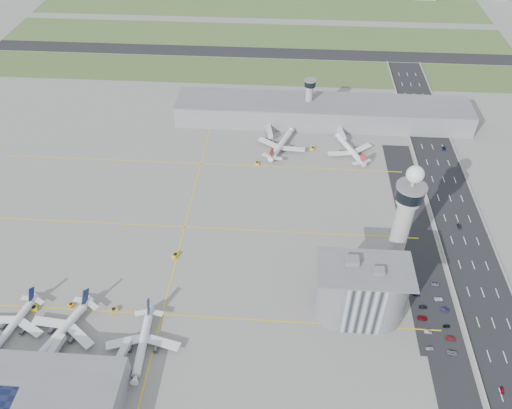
# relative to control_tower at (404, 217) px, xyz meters

# --- Properties ---
(ground) EXTENTS (1000.00, 1000.00, 0.00)m
(ground) POSITION_rel_control_tower_xyz_m (-72.00, -8.00, -35.04)
(ground) COLOR gray
(grass_strip_0) EXTENTS (480.00, 50.00, 0.08)m
(grass_strip_0) POSITION_rel_control_tower_xyz_m (-92.00, 217.00, -35.00)
(grass_strip_0) COLOR #3F5629
(grass_strip_0) RESTS_ON ground
(grass_strip_1) EXTENTS (480.00, 60.00, 0.08)m
(grass_strip_1) POSITION_rel_control_tower_xyz_m (-92.00, 292.00, -35.00)
(grass_strip_1) COLOR #425F2D
(grass_strip_1) RESTS_ON ground
(grass_strip_2) EXTENTS (480.00, 70.00, 0.08)m
(grass_strip_2) POSITION_rel_control_tower_xyz_m (-92.00, 372.00, -35.00)
(grass_strip_2) COLOR #425A2A
(grass_strip_2) RESTS_ON ground
(runway) EXTENTS (480.00, 22.00, 0.10)m
(runway) POSITION_rel_control_tower_xyz_m (-92.00, 254.00, -34.98)
(runway) COLOR black
(runway) RESTS_ON ground
(highway) EXTENTS (28.00, 500.00, 0.10)m
(highway) POSITION_rel_control_tower_xyz_m (43.00, -8.00, -34.99)
(highway) COLOR black
(highway) RESTS_ON ground
(barrier_left) EXTENTS (0.60, 500.00, 1.20)m
(barrier_left) POSITION_rel_control_tower_xyz_m (29.00, -8.00, -34.44)
(barrier_left) COLOR #9E9E99
(barrier_left) RESTS_ON ground
(barrier_right) EXTENTS (0.60, 500.00, 1.20)m
(barrier_right) POSITION_rel_control_tower_xyz_m (57.00, -8.00, -34.44)
(barrier_right) COLOR #9E9E99
(barrier_right) RESTS_ON ground
(landside_road) EXTENTS (18.00, 260.00, 0.08)m
(landside_road) POSITION_rel_control_tower_xyz_m (18.00, -18.00, -35.00)
(landside_road) COLOR black
(landside_road) RESTS_ON ground
(parking_lot) EXTENTS (20.00, 44.00, 0.10)m
(parking_lot) POSITION_rel_control_tower_xyz_m (16.00, -30.00, -34.99)
(parking_lot) COLOR black
(parking_lot) RESTS_ON ground
(taxiway_line_h_0) EXTENTS (260.00, 0.60, 0.01)m
(taxiway_line_h_0) POSITION_rel_control_tower_xyz_m (-112.00, -38.00, -35.04)
(taxiway_line_h_0) COLOR yellow
(taxiway_line_h_0) RESTS_ON ground
(taxiway_line_h_1) EXTENTS (260.00, 0.60, 0.01)m
(taxiway_line_h_1) POSITION_rel_control_tower_xyz_m (-112.00, 22.00, -35.04)
(taxiway_line_h_1) COLOR yellow
(taxiway_line_h_1) RESTS_ON ground
(taxiway_line_h_2) EXTENTS (260.00, 0.60, 0.01)m
(taxiway_line_h_2) POSITION_rel_control_tower_xyz_m (-112.00, 82.00, -35.04)
(taxiway_line_h_2) COLOR yellow
(taxiway_line_h_2) RESTS_ON ground
(taxiway_line_v) EXTENTS (0.60, 260.00, 0.01)m
(taxiway_line_v) POSITION_rel_control_tower_xyz_m (-112.00, 22.00, -35.04)
(taxiway_line_v) COLOR yellow
(taxiway_line_v) RESTS_ON ground
(control_tower) EXTENTS (14.00, 14.00, 64.50)m
(control_tower) POSITION_rel_control_tower_xyz_m (0.00, 0.00, 0.00)
(control_tower) COLOR #ADAAA5
(control_tower) RESTS_ON ground
(secondary_tower) EXTENTS (8.60, 8.60, 31.90)m
(secondary_tower) POSITION_rel_control_tower_xyz_m (-42.00, 142.00, -16.24)
(secondary_tower) COLOR #ADAAA5
(secondary_tower) RESTS_ON ground
(admin_building) EXTENTS (42.00, 24.00, 33.50)m
(admin_building) POSITION_rel_control_tower_xyz_m (-20.01, -30.00, -19.74)
(admin_building) COLOR #B2B2B7
(admin_building) RESTS_ON ground
(terminal_pier) EXTENTS (210.00, 32.00, 15.80)m
(terminal_pier) POSITION_rel_control_tower_xyz_m (-32.00, 140.00, -27.14)
(terminal_pier) COLOR gray
(terminal_pier) RESTS_ON ground
(near_terminal) EXTENTS (84.00, 42.00, 13.00)m
(near_terminal) POSITION_rel_control_tower_xyz_m (-160.07, -90.02, -28.62)
(near_terminal) COLOR gray
(near_terminal) RESTS_ON ground
(airplane_near_a) EXTENTS (37.31, 41.34, 9.96)m
(airplane_near_a) POSITION_rel_control_tower_xyz_m (-178.13, -50.65, -30.06)
(airplane_near_a) COLOR white
(airplane_near_a) RESTS_ON ground
(airplane_near_b) EXTENTS (46.47, 49.96, 11.31)m
(airplane_near_b) POSITION_rel_control_tower_xyz_m (-154.54, -52.34, -29.39)
(airplane_near_b) COLOR white
(airplane_near_b) RESTS_ON ground
(airplane_near_c) EXTENTS (35.56, 41.18, 11.07)m
(airplane_near_c) POSITION_rel_control_tower_xyz_m (-116.43, -56.72, -29.51)
(airplane_near_c) COLOR white
(airplane_near_c) RESTS_ON ground
(airplane_far_a) EXTENTS (45.95, 49.60, 11.30)m
(airplane_far_a) POSITION_rel_control_tower_xyz_m (-59.91, 104.03, -29.39)
(airplane_far_a) COLOR white
(airplane_far_a) RESTS_ON ground
(airplane_far_b) EXTENTS (45.49, 48.39, 10.75)m
(airplane_far_b) POSITION_rel_control_tower_xyz_m (-14.22, 101.36, -29.67)
(airplane_far_b) COLOR white
(airplane_far_b) RESTS_ON ground
(jet_bridge_near_1) EXTENTS (5.39, 14.31, 5.70)m
(jet_bridge_near_1) POSITION_rel_control_tower_xyz_m (-155.00, -69.00, -32.19)
(jet_bridge_near_1) COLOR silver
(jet_bridge_near_1) RESTS_ON ground
(jet_bridge_near_2) EXTENTS (5.39, 14.31, 5.70)m
(jet_bridge_near_2) POSITION_rel_control_tower_xyz_m (-125.00, -69.00, -32.19)
(jet_bridge_near_2) COLOR silver
(jet_bridge_near_2) RESTS_ON ground
(jet_bridge_far_0) EXTENTS (5.39, 14.31, 5.70)m
(jet_bridge_far_0) POSITION_rel_control_tower_xyz_m (-70.00, 124.00, -32.19)
(jet_bridge_far_0) COLOR silver
(jet_bridge_far_0) RESTS_ON ground
(jet_bridge_far_1) EXTENTS (5.39, 14.31, 5.70)m
(jet_bridge_far_1) POSITION_rel_control_tower_xyz_m (-20.00, 124.00, -32.19)
(jet_bridge_far_1) COLOR silver
(jet_bridge_far_1) RESTS_ON ground
(tug_0) EXTENTS (3.62, 4.24, 2.08)m
(tug_0) POSITION_rel_control_tower_xyz_m (-173.41, -39.22, -34.00)
(tug_0) COLOR yellow
(tug_0) RESTS_ON ground
(tug_1) EXTENTS (3.34, 3.19, 1.60)m
(tug_1) POSITION_rel_control_tower_xyz_m (-156.72, -35.90, -34.24)
(tug_1) COLOR orange
(tug_1) RESTS_ON ground
(tug_2) EXTENTS (4.28, 3.95, 2.05)m
(tug_2) POSITION_rel_control_tower_xyz_m (-135.26, -37.60, -34.02)
(tug_2) COLOR yellow
(tug_2) RESTS_ON ground
(tug_3) EXTENTS (3.80, 4.35, 2.11)m
(tug_3) POSITION_rel_control_tower_xyz_m (-112.83, -0.60, -33.98)
(tug_3) COLOR #EAB50B
(tug_3) RESTS_ON ground
(tug_4) EXTENTS (2.31, 3.30, 1.89)m
(tug_4) POSITION_rel_control_tower_xyz_m (-75.28, 84.04, -34.09)
(tug_4) COLOR yellow
(tug_4) RESTS_ON ground
(tug_5) EXTENTS (3.72, 3.96, 1.90)m
(tug_5) POSITION_rel_control_tower_xyz_m (-38.64, 103.41, -34.09)
(tug_5) COLOR yellow
(tug_5) RESTS_ON ground
(car_lot_0) EXTENTS (3.73, 1.96, 1.21)m
(car_lot_0) POSITION_rel_control_tower_xyz_m (10.61, -48.17, -34.44)
(car_lot_0) COLOR #B2B1C5
(car_lot_0) RESTS_ON ground
(car_lot_1) EXTENTS (3.52, 1.31, 1.15)m
(car_lot_1) POSITION_rel_control_tower_xyz_m (11.54, -39.54, -34.47)
(car_lot_1) COLOR #9F9F9F
(car_lot_1) RESTS_ON ground
(car_lot_2) EXTENTS (4.69, 2.45, 1.26)m
(car_lot_2) POSITION_rel_control_tower_xyz_m (10.33, -32.08, -34.41)
(car_lot_2) COLOR maroon
(car_lot_2) RESTS_ON ground
(car_lot_3) EXTENTS (3.98, 1.97, 1.11)m
(car_lot_3) POSITION_rel_control_tower_xyz_m (11.86, -25.39, -34.49)
(car_lot_3) COLOR black
(car_lot_3) RESTS_ON ground
(car_lot_4) EXTENTS (3.34, 1.43, 1.12)m
(car_lot_4) POSITION_rel_control_tower_xyz_m (10.02, -18.04, -34.48)
(car_lot_4) COLOR #150E4C
(car_lot_4) RESTS_ON ground
(car_lot_5) EXTENTS (3.79, 1.65, 1.21)m
(car_lot_5) POSITION_rel_control_tower_xyz_m (10.19, -12.11, -34.44)
(car_lot_5) COLOR silver
(car_lot_5) RESTS_ON ground
(car_lot_6) EXTENTS (4.58, 2.49, 1.22)m
(car_lot_6) POSITION_rel_control_tower_xyz_m (20.18, -49.87, -34.43)
(car_lot_6) COLOR gray
(car_lot_6) RESTS_ON ground
(car_lot_7) EXTENTS (4.61, 2.32, 1.29)m
(car_lot_7) POSITION_rel_control_tower_xyz_m (21.21, -42.40, -34.40)
(car_lot_7) COLOR maroon
(car_lot_7) RESTS_ON ground
(car_lot_8) EXTENTS (3.42, 1.74, 1.12)m
(car_lot_8) POSITION_rel_control_tower_xyz_m (20.68, -35.70, -34.48)
(car_lot_8) COLOR black
(car_lot_8) RESTS_ON ground
(car_lot_9) EXTENTS (4.13, 1.93, 1.31)m
(car_lot_9) POSITION_rel_control_tower_xyz_m (21.83, -26.44, -34.39)
(car_lot_9) COLOR #211B52
(car_lot_9) RESTS_ON ground
(car_lot_10) EXTENTS (4.30, 2.25, 1.16)m
(car_lot_10) POSITION_rel_control_tower_xyz_m (20.40, -20.07, -34.46)
(car_lot_10) COLOR white
(car_lot_10) RESTS_ON ground
(car_lot_11) EXTENTS (4.05, 1.70, 1.17)m
(car_lot_11) POSITION_rel_control_tower_xyz_m (20.48, -11.00, -34.46)
(car_lot_11) COLOR gray
(car_lot_11) RESTS_ON ground
(car_hw_0) EXTENTS (1.69, 3.37, 1.10)m
(car_hw_0) POSITION_rel_control_tower_xyz_m (36.75, -66.40, -34.49)
(car_hw_0) COLOR maroon
(car_hw_0) RESTS_ON ground
(car_hw_1) EXTENTS (2.06, 4.18, 1.32)m
(car_hw_1) POSITION_rel_control_tower_xyz_m (42.36, 32.37, -34.38)
(car_hw_1) COLOR black
(car_hw_1) RESTS_ON ground
(car_hw_2) EXTENTS (2.48, 4.75, 1.28)m
(car_hw_2) POSITION_rel_control_tower_xyz_m (50.15, 109.91, -34.40)
(car_hw_2) COLOR #141A52
(car_hw_2) RESTS_ON ground
(car_hw_4) EXTENTS (1.62, 3.76, 1.26)m
(car_hw_4) POSITION_rel_control_tower_xyz_m (35.50, 170.30, -34.41)
(car_hw_4) COLOR gray
(car_hw_4) RESTS_ON ground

